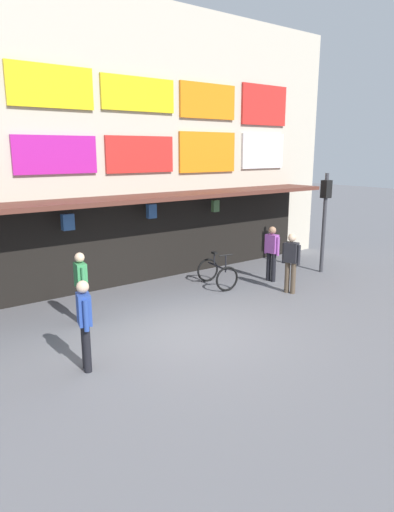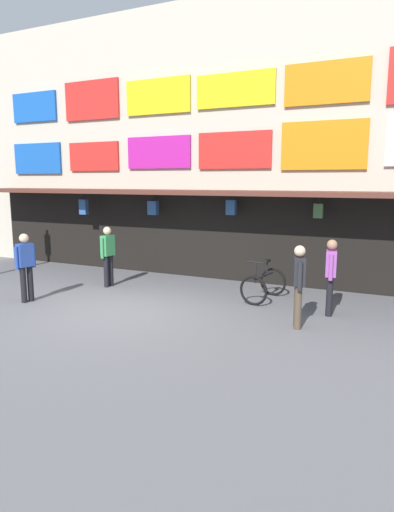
# 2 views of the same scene
# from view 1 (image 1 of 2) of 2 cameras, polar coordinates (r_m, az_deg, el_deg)

# --- Properties ---
(ground_plane) EXTENTS (80.00, 80.00, 0.00)m
(ground_plane) POSITION_cam_1_polar(r_m,az_deg,el_deg) (10.10, -1.23, -9.45)
(ground_plane) COLOR slate
(shopfront) EXTENTS (18.00, 2.60, 8.00)m
(shopfront) POSITION_cam_1_polar(r_m,az_deg,el_deg) (13.30, -13.26, 13.16)
(shopfront) COLOR beige
(shopfront) RESTS_ON ground
(traffic_light_far) EXTENTS (0.28, 0.33, 3.20)m
(traffic_light_far) POSITION_cam_1_polar(r_m,az_deg,el_deg) (15.02, 15.83, 5.99)
(traffic_light_far) COLOR #38383D
(traffic_light_far) RESTS_ON ground
(bicycle_parked) EXTENTS (0.89, 1.26, 1.05)m
(bicycle_parked) POSITION_cam_1_polar(r_m,az_deg,el_deg) (13.20, 2.56, -2.18)
(bicycle_parked) COLOR black
(bicycle_parked) RESTS_ON ground
(pedestrian_in_black) EXTENTS (0.31, 0.52, 1.68)m
(pedestrian_in_black) POSITION_cam_1_polar(r_m,az_deg,el_deg) (8.32, -13.99, -7.89)
(pedestrian_in_black) COLOR black
(pedestrian_in_black) RESTS_ON ground
(pedestrian_in_purple) EXTENTS (0.27, 0.53, 1.68)m
(pedestrian_in_purple) POSITION_cam_1_polar(r_m,az_deg,el_deg) (13.78, 9.40, 0.68)
(pedestrian_in_purple) COLOR black
(pedestrian_in_purple) RESTS_ON ground
(pedestrian_in_white) EXTENTS (0.26, 0.53, 1.68)m
(pedestrian_in_white) POSITION_cam_1_polar(r_m,az_deg,el_deg) (10.51, -14.41, -3.48)
(pedestrian_in_white) COLOR black
(pedestrian_in_white) RESTS_ON ground
(pedestrian_in_yellow) EXTENTS (0.32, 0.51, 1.68)m
(pedestrian_in_yellow) POSITION_cam_1_polar(r_m,az_deg,el_deg) (12.70, 11.77, -0.49)
(pedestrian_in_yellow) COLOR brown
(pedestrian_in_yellow) RESTS_ON ground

